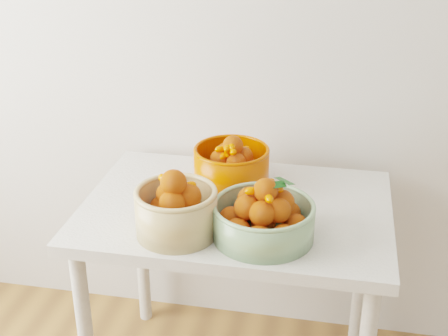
{
  "coord_description": "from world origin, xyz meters",
  "views": [
    {
      "loc": [
        0.14,
        -0.16,
        1.73
      ],
      "look_at": [
        -0.19,
        1.52,
        0.92
      ],
      "focal_mm": 50.0,
      "sensor_mm": 36.0,
      "label": 1
    }
  ],
  "objects_px": {
    "table": "(236,230)",
    "bowl_orange": "(231,166)",
    "bowl_cream": "(176,210)",
    "bowl_green": "(263,217)"
  },
  "relations": [
    {
      "from": "bowl_green",
      "to": "bowl_orange",
      "type": "bearing_deg",
      "value": 115.78
    },
    {
      "from": "table",
      "to": "bowl_orange",
      "type": "xyz_separation_m",
      "value": [
        -0.04,
        0.14,
        0.17
      ]
    },
    {
      "from": "bowl_cream",
      "to": "table",
      "type": "bearing_deg",
      "value": 55.2
    },
    {
      "from": "table",
      "to": "bowl_green",
      "type": "xyz_separation_m",
      "value": [
        0.11,
        -0.18,
        0.16
      ]
    },
    {
      "from": "bowl_cream",
      "to": "bowl_orange",
      "type": "height_order",
      "value": "bowl_cream"
    },
    {
      "from": "table",
      "to": "bowl_orange",
      "type": "distance_m",
      "value": 0.22
    },
    {
      "from": "table",
      "to": "bowl_cream",
      "type": "xyz_separation_m",
      "value": [
        -0.14,
        -0.21,
        0.18
      ]
    },
    {
      "from": "bowl_orange",
      "to": "bowl_cream",
      "type": "bearing_deg",
      "value": -106.29
    },
    {
      "from": "bowl_green",
      "to": "bowl_cream",
      "type": "bearing_deg",
      "value": -173.79
    },
    {
      "from": "bowl_green",
      "to": "bowl_orange",
      "type": "height_order",
      "value": "bowl_green"
    }
  ]
}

